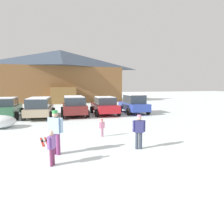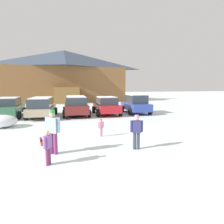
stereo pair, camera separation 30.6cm
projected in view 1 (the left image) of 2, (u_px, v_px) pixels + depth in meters
name	position (u px, v px, depth m)	size (l,w,h in m)	color
ground	(160.00, 197.00, 4.60)	(160.00, 160.00, 0.00)	silver
ski_lodge	(61.00, 76.00, 33.29)	(19.65, 9.89, 8.46)	brown
parked_green_coupe	(6.00, 108.00, 16.11)	(2.24, 4.46, 1.65)	#356B4B
parked_beige_suv	(40.00, 107.00, 16.26)	(2.49, 4.75, 1.64)	tan
parked_maroon_van	(74.00, 105.00, 17.38)	(2.43, 4.75, 1.69)	maroon
parked_red_sedan	(105.00, 105.00, 17.96)	(2.27, 4.27, 1.62)	red
parked_blue_hatchback	(134.00, 104.00, 18.86)	(2.21, 4.16, 1.79)	#2E45A6
skier_adult_in_blue_parka	(56.00, 130.00, 7.38)	(0.54, 0.42, 1.67)	#773065
skier_child_in_purple_jacket	(52.00, 146.00, 6.37)	(0.27, 0.40, 1.16)	#712E55
skier_child_in_pink_snowsuit	(102.00, 127.00, 10.10)	(0.32, 0.19, 0.89)	#EBAECE
skier_teen_in_navy_coat	(139.00, 130.00, 8.06)	(0.51, 0.27, 1.41)	#303747
pair_of_skis	(44.00, 141.00, 9.21)	(0.47, 1.58, 0.08)	red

